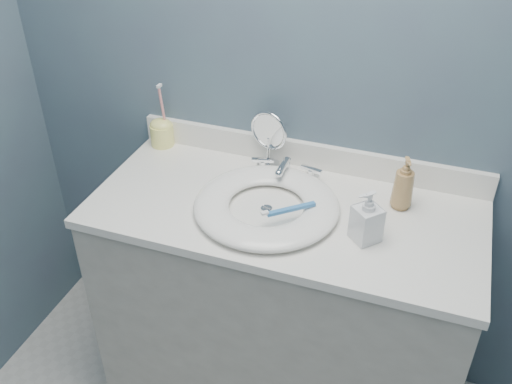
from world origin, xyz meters
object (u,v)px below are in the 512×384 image
at_px(makeup_mirror, 269,137).
at_px(toothbrush_holder, 162,131).
at_px(soap_bottle_amber, 404,183).
at_px(soap_bottle_clear, 367,216).

xyz_separation_m(makeup_mirror, toothbrush_holder, (-0.41, 0.01, -0.06)).
distance_m(makeup_mirror, soap_bottle_amber, 0.47).
xyz_separation_m(soap_bottle_amber, toothbrush_holder, (-0.88, 0.10, -0.03)).
bearing_deg(soap_bottle_clear, makeup_mirror, -173.15).
relative_size(soap_bottle_amber, soap_bottle_clear, 1.07).
height_order(soap_bottle_amber, soap_bottle_clear, soap_bottle_amber).
bearing_deg(soap_bottle_clear, toothbrush_holder, -157.02).
relative_size(makeup_mirror, soap_bottle_clear, 1.27).
distance_m(makeup_mirror, toothbrush_holder, 0.42).
bearing_deg(soap_bottle_amber, makeup_mirror, 150.04).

